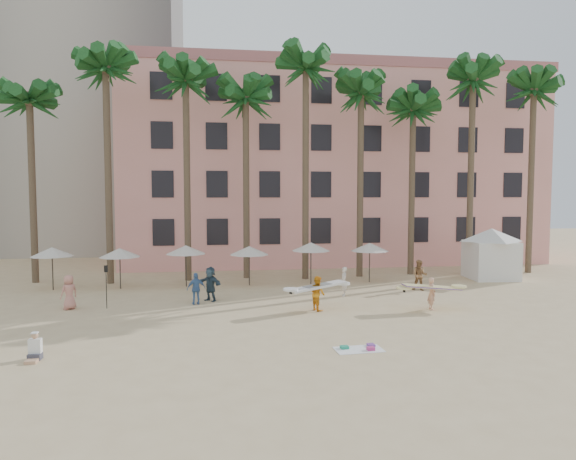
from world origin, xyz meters
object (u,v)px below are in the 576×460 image
Objects in this scene: cabana at (491,249)px; carrier_yellow at (432,291)px; pink_hotel at (327,171)px; carrier_white at (318,292)px.

carrier_yellow is at bearing -133.17° from cabana.
cabana is (8.73, -13.22, -5.93)m from pink_hotel.
pink_hotel is at bearing 76.55° from carrier_white.
carrier_white is at bearing 173.58° from carrier_yellow.
cabana is 1.66× the size of carrier_yellow.
carrier_white is (-5.05, -21.12, -7.06)m from pink_hotel.
pink_hotel is 22.84m from carrier_white.
carrier_white is (-5.76, 0.65, -0.01)m from carrier_yellow.
carrier_white is at bearing -150.16° from cabana.
pink_hotel is 22.89m from carrier_yellow.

